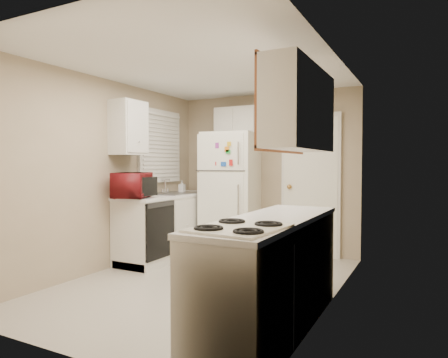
% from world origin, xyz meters
% --- Properties ---
extents(floor, '(3.80, 3.80, 0.00)m').
position_xyz_m(floor, '(0.00, 0.00, 0.00)').
color(floor, beige).
rests_on(floor, ground).
extents(ceiling, '(3.80, 3.80, 0.00)m').
position_xyz_m(ceiling, '(0.00, 0.00, 2.40)').
color(ceiling, white).
rests_on(ceiling, floor).
extents(wall_left, '(3.80, 3.80, 0.00)m').
position_xyz_m(wall_left, '(-1.40, 0.00, 1.20)').
color(wall_left, tan).
rests_on(wall_left, floor).
extents(wall_right, '(3.80, 3.80, 0.00)m').
position_xyz_m(wall_right, '(1.40, 0.00, 1.20)').
color(wall_right, tan).
rests_on(wall_right, floor).
extents(wall_back, '(2.80, 2.80, 0.00)m').
position_xyz_m(wall_back, '(0.00, 1.90, 1.20)').
color(wall_back, tan).
rests_on(wall_back, floor).
extents(wall_front, '(2.80, 2.80, 0.00)m').
position_xyz_m(wall_front, '(0.00, -1.90, 1.20)').
color(wall_front, tan).
rests_on(wall_front, floor).
extents(left_counter, '(0.60, 1.80, 0.90)m').
position_xyz_m(left_counter, '(-1.10, 0.90, 0.45)').
color(left_counter, silver).
rests_on(left_counter, floor).
extents(dishwasher, '(0.03, 0.58, 0.72)m').
position_xyz_m(dishwasher, '(-0.81, 0.30, 0.49)').
color(dishwasher, black).
rests_on(dishwasher, floor).
extents(sink, '(0.54, 0.74, 0.16)m').
position_xyz_m(sink, '(-1.10, 1.05, 0.86)').
color(sink, gray).
rests_on(sink, left_counter).
extents(microwave, '(0.67, 0.54, 0.39)m').
position_xyz_m(microwave, '(-1.15, 0.17, 1.05)').
color(microwave, maroon).
rests_on(microwave, left_counter).
extents(soap_bottle, '(0.09, 0.09, 0.18)m').
position_xyz_m(soap_bottle, '(-1.15, 1.32, 1.00)').
color(soap_bottle, silver).
rests_on(soap_bottle, left_counter).
extents(window_blinds, '(0.10, 0.98, 1.08)m').
position_xyz_m(window_blinds, '(-1.36, 1.05, 1.60)').
color(window_blinds, silver).
rests_on(window_blinds, wall_left).
extents(upper_cabinet_left, '(0.30, 0.45, 0.70)m').
position_xyz_m(upper_cabinet_left, '(-1.25, 0.22, 1.80)').
color(upper_cabinet_left, silver).
rests_on(upper_cabinet_left, wall_left).
extents(refrigerator, '(0.82, 0.80, 1.80)m').
position_xyz_m(refrigerator, '(-0.41, 1.53, 0.90)').
color(refrigerator, white).
rests_on(refrigerator, floor).
extents(cabinet_over_fridge, '(0.70, 0.30, 0.40)m').
position_xyz_m(cabinet_over_fridge, '(-0.40, 1.75, 2.00)').
color(cabinet_over_fridge, silver).
rests_on(cabinet_over_fridge, wall_back).
extents(interior_door, '(0.86, 0.06, 2.08)m').
position_xyz_m(interior_door, '(0.70, 1.86, 1.02)').
color(interior_door, white).
rests_on(interior_door, floor).
extents(right_counter, '(0.60, 2.00, 0.90)m').
position_xyz_m(right_counter, '(1.10, -0.80, 0.45)').
color(right_counter, silver).
rests_on(right_counter, floor).
extents(stove, '(0.57, 0.68, 0.78)m').
position_xyz_m(stove, '(1.11, -1.43, 0.39)').
color(stove, white).
rests_on(stove, floor).
extents(upper_cabinet_right, '(0.30, 1.20, 0.70)m').
position_xyz_m(upper_cabinet_right, '(1.25, -0.50, 1.80)').
color(upper_cabinet_right, silver).
rests_on(upper_cabinet_right, wall_right).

